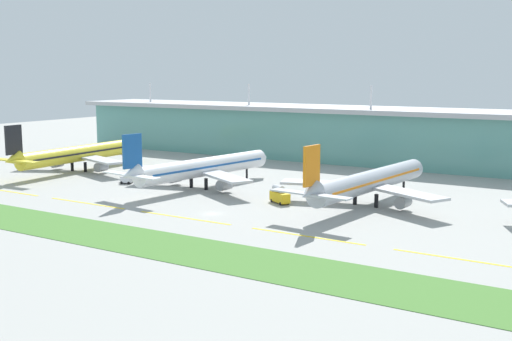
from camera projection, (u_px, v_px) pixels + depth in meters
ground_plane at (212, 214)px, 163.25m from camera, size 600.00×600.00×0.00m
terminal_building at (375, 135)px, 254.12m from camera, size 288.00×34.00×30.85m
airliner_nearest at (81, 153)px, 233.86m from camera, size 48.72×69.55×18.90m
airliner_near_middle at (202, 168)px, 198.63m from camera, size 48.40×64.13×18.90m
airliner_far_middle at (369, 182)px, 172.82m from camera, size 48.61×67.36×18.90m
taxiway_stripe_west at (7, 191)px, 194.00m from camera, size 28.00×0.70×0.04m
taxiway_stripe_mid_west at (87, 203)px, 176.17m from camera, size 28.00×0.70×0.04m
taxiway_stripe_centre at (184, 218)px, 158.35m from camera, size 28.00×0.70×0.04m
taxiway_stripe_mid_east at (306, 236)px, 140.53m from camera, size 28.00×0.70×0.04m
taxiway_stripe_east at (464, 260)px, 122.70m from camera, size 28.00×0.70×0.04m
grass_verge at (130, 239)px, 137.85m from camera, size 300.00×18.00×0.10m
pushback_tug at (128, 179)px, 210.28m from camera, size 4.10×5.01×1.85m
baggage_cart at (126, 180)px, 207.07m from camera, size 3.97×2.90×2.48m
fuel_truck at (280, 195)px, 176.02m from camera, size 7.52×5.90×4.95m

